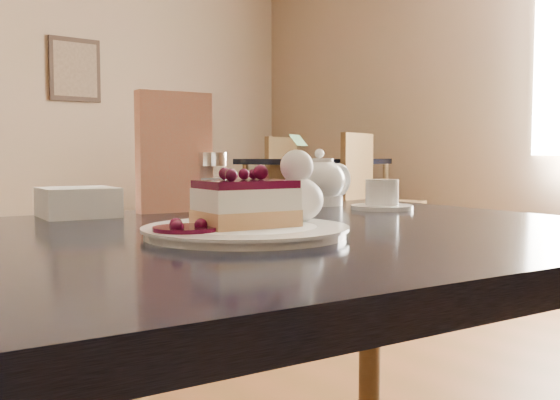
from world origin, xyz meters
TOP-DOWN VIEW (x-y plane):
  - main_table at (0.23, 0.22)m, footprint 1.26×0.92m
  - dessert_plate at (0.23, 0.17)m, footprint 0.25×0.25m
  - cheesecake_slice at (0.23, 0.17)m, footprint 0.13×0.10m
  - whipped_cream at (0.31, 0.17)m, footprint 0.07×0.07m
  - berry_sauce at (0.15, 0.17)m, footprint 0.08×0.08m
  - tea_set at (0.65, 0.45)m, footprint 0.19×0.26m
  - menu_card at (0.33, 0.53)m, footprint 0.14×0.04m
  - sugar_shaker at (0.40, 0.51)m, footprint 0.06×0.06m
  - napkin_stack at (0.16, 0.55)m, footprint 0.13×0.13m
  - bg_table_far_right at (3.20, 3.37)m, footprint 1.32×1.99m

SIDE VIEW (x-z plane):
  - bg_table_far_right at x=3.20m, z-range -0.59..0.74m
  - main_table at x=0.23m, z-range 0.29..1.03m
  - dessert_plate at x=0.23m, z-range 0.74..0.75m
  - berry_sauce at x=0.15m, z-range 0.75..0.76m
  - napkin_stack at x=0.16m, z-range 0.74..0.79m
  - cheesecake_slice at x=0.23m, z-range 0.75..0.81m
  - tea_set at x=0.65m, z-range 0.73..0.83m
  - whipped_cream at x=0.31m, z-range 0.75..0.81m
  - sugar_shaker at x=0.40m, z-range 0.74..0.85m
  - menu_card at x=0.33m, z-range 0.74..0.96m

